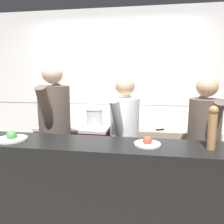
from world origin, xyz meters
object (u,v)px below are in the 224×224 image
(stock_pot, at_px, (57,118))
(sauce_pot, at_px, (94,117))
(oven_range, at_px, (77,153))
(mixing_bowl_steel, at_px, (152,123))
(plated_dish_appetiser, at_px, (147,143))
(chef_sous, at_px, (124,139))
(chef_line, at_px, (203,144))
(chefs_knife, at_px, (167,129))
(chef_head_cook, at_px, (55,131))
(pepper_mill, at_px, (212,127))
(plated_dish_main, at_px, (12,138))

(stock_pot, xyz_separation_m, sauce_pot, (0.58, -0.01, 0.04))
(oven_range, bearing_deg, stock_pot, -178.36)
(oven_range, distance_m, mixing_bowl_steel, 1.21)
(plated_dish_appetiser, relative_size, chef_sous, 0.14)
(plated_dish_appetiser, relative_size, chef_line, 0.14)
(stock_pot, relative_size, sauce_pot, 1.18)
(oven_range, distance_m, chefs_knife, 1.39)
(chef_head_cook, bearing_deg, plated_dish_appetiser, -29.16)
(chefs_knife, relative_size, chef_head_cook, 0.21)
(chefs_knife, xyz_separation_m, chef_sous, (-0.52, -0.48, -0.02))
(mixing_bowl_steel, xyz_separation_m, chef_sous, (-0.32, -0.61, -0.07))
(chef_head_cook, relative_size, chef_sous, 1.09)
(stock_pot, bearing_deg, pepper_mill, -34.70)
(oven_range, relative_size, mixing_bowl_steel, 3.53)
(plated_dish_appetiser, distance_m, chef_sous, 0.68)
(pepper_mill, height_order, chef_head_cook, chef_head_cook)
(oven_range, xyz_separation_m, chefs_knife, (1.30, -0.17, 0.46))
(oven_range, distance_m, sauce_pot, 0.64)
(sauce_pot, bearing_deg, plated_dish_main, -109.55)
(chefs_knife, xyz_separation_m, chef_line, (0.32, -0.53, -0.02))
(sauce_pot, relative_size, plated_dish_main, 0.94)
(oven_range, height_order, chefs_knife, chefs_knife)
(chef_sous, bearing_deg, mixing_bowl_steel, 76.95)
(chef_head_cook, bearing_deg, sauce_pot, 65.18)
(plated_dish_appetiser, distance_m, chef_head_cook, 1.17)
(chefs_knife, height_order, plated_dish_main, plated_dish_main)
(sauce_pot, xyz_separation_m, chef_line, (1.34, -0.68, -0.12))
(chefs_knife, relative_size, chef_sous, 0.23)
(plated_dish_appetiser, bearing_deg, stock_pot, 137.04)
(oven_range, xyz_separation_m, stock_pot, (-0.30, -0.01, 0.53))
(chef_line, bearing_deg, plated_dish_appetiser, -143.69)
(oven_range, height_order, sauce_pot, sauce_pot)
(mixing_bowl_steel, bearing_deg, plated_dish_appetiser, -92.95)
(chef_head_cook, bearing_deg, stock_pot, 109.30)
(sauce_pot, relative_size, pepper_mill, 0.72)
(pepper_mill, distance_m, chef_line, 0.66)
(chef_line, bearing_deg, sauce_pot, 145.92)
(plated_dish_main, height_order, pepper_mill, pepper_mill)
(plated_dish_appetiser, bearing_deg, oven_range, 129.57)
(plated_dish_appetiser, xyz_separation_m, chef_line, (0.58, 0.55, -0.16))
(mixing_bowl_steel, bearing_deg, sauce_pot, 179.08)
(oven_range, xyz_separation_m, sauce_pot, (0.28, -0.02, 0.57))
(plated_dish_main, height_order, plated_dish_appetiser, plated_dish_main)
(mixing_bowl_steel, distance_m, chefs_knife, 0.24)
(chef_head_cook, bearing_deg, pepper_mill, -22.14)
(chefs_knife, xyz_separation_m, pepper_mill, (0.23, -1.11, 0.31))
(oven_range, relative_size, chef_line, 0.63)
(chef_sous, xyz_separation_m, chef_line, (0.83, -0.06, 0.00))
(chef_line, bearing_deg, oven_range, 149.39)
(plated_dish_main, distance_m, chef_line, 1.89)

